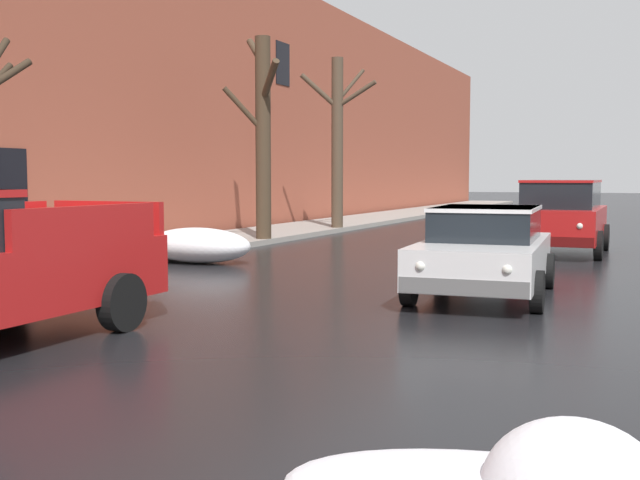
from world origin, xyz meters
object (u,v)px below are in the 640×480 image
(bare_tree_mid_block, at_px, (263,134))
(suv_red_parked_kerbside_mid, at_px, (561,214))
(bare_tree_far_down_block, at_px, (337,140))
(sedan_white_parked_kerbside_close, at_px, (485,249))

(bare_tree_mid_block, xyz_separation_m, suv_red_parked_kerbside_mid, (8.04, 0.58, -2.11))
(bare_tree_far_down_block, height_order, suv_red_parked_kerbside_mid, bare_tree_far_down_block)
(bare_tree_far_down_block, relative_size, suv_red_parked_kerbside_mid, 1.39)
(bare_tree_far_down_block, relative_size, sedan_white_parked_kerbside_close, 1.40)
(bare_tree_far_down_block, bearing_deg, sedan_white_parked_kerbside_close, -58.09)
(bare_tree_mid_block, height_order, sedan_white_parked_kerbside_close, bare_tree_mid_block)
(sedan_white_parked_kerbside_close, bearing_deg, bare_tree_mid_block, 137.73)
(bare_tree_mid_block, xyz_separation_m, sedan_white_parked_kerbside_close, (7.77, -7.06, -2.34))
(bare_tree_mid_block, bearing_deg, bare_tree_far_down_block, 89.82)
(bare_tree_mid_block, relative_size, suv_red_parked_kerbside_mid, 1.38)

